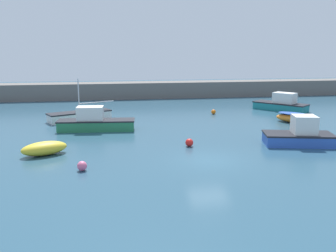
{
  "coord_description": "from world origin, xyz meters",
  "views": [
    {
      "loc": [
        -6.18,
        -21.8,
        6.9
      ],
      "look_at": [
        -1.55,
        6.55,
        0.9
      ],
      "focal_mm": 40.0,
      "sensor_mm": 36.0,
      "label": 1
    }
  ],
  "objects_px": {
    "rowboat_with_red_cover": "(294,118)",
    "motorboat_with_cabin": "(300,135)",
    "mooring_buoy_red": "(189,143)",
    "open_tender_yellow": "(44,148)",
    "motorboat_grey_hull": "(95,122)",
    "mooring_buoy_orange": "(213,112)",
    "sailboat_twin_hulled": "(80,116)",
    "mooring_buoy_pink": "(82,166)",
    "cabin_cruiser_white": "(282,104)"
  },
  "relations": [
    {
      "from": "motorboat_grey_hull",
      "to": "cabin_cruiser_white",
      "type": "relative_size",
      "value": 1.12
    },
    {
      "from": "cabin_cruiser_white",
      "to": "mooring_buoy_red",
      "type": "height_order",
      "value": "cabin_cruiser_white"
    },
    {
      "from": "open_tender_yellow",
      "to": "motorboat_grey_hull",
      "type": "xyz_separation_m",
      "value": [
        3.07,
        7.13,
        0.28
      ]
    },
    {
      "from": "cabin_cruiser_white",
      "to": "open_tender_yellow",
      "type": "bearing_deg",
      "value": 81.85
    },
    {
      "from": "mooring_buoy_orange",
      "to": "open_tender_yellow",
      "type": "bearing_deg",
      "value": -139.16
    },
    {
      "from": "motorboat_grey_hull",
      "to": "sailboat_twin_hulled",
      "type": "height_order",
      "value": "sailboat_twin_hulled"
    },
    {
      "from": "sailboat_twin_hulled",
      "to": "mooring_buoy_red",
      "type": "xyz_separation_m",
      "value": [
        8.38,
        -11.28,
        -0.17
      ]
    },
    {
      "from": "rowboat_with_red_cover",
      "to": "cabin_cruiser_white",
      "type": "xyz_separation_m",
      "value": [
        2.0,
        6.77,
        0.24
      ]
    },
    {
      "from": "motorboat_with_cabin",
      "to": "mooring_buoy_pink",
      "type": "relative_size",
      "value": 9.36
    },
    {
      "from": "open_tender_yellow",
      "to": "sailboat_twin_hulled",
      "type": "xyz_separation_m",
      "value": [
        1.49,
        11.87,
        0.01
      ]
    },
    {
      "from": "cabin_cruiser_white",
      "to": "sailboat_twin_hulled",
      "type": "relative_size",
      "value": 0.92
    },
    {
      "from": "motorboat_grey_hull",
      "to": "mooring_buoy_orange",
      "type": "height_order",
      "value": "motorboat_grey_hull"
    },
    {
      "from": "cabin_cruiser_white",
      "to": "mooring_buoy_red",
      "type": "xyz_separation_m",
      "value": [
        -13.63,
        -13.7,
        -0.44
      ]
    },
    {
      "from": "sailboat_twin_hulled",
      "to": "mooring_buoy_orange",
      "type": "height_order",
      "value": "sailboat_twin_hulled"
    },
    {
      "from": "motorboat_with_cabin",
      "to": "mooring_buoy_red",
      "type": "bearing_deg",
      "value": 7.14
    },
    {
      "from": "motorboat_grey_hull",
      "to": "mooring_buoy_red",
      "type": "height_order",
      "value": "motorboat_grey_hull"
    },
    {
      "from": "open_tender_yellow",
      "to": "sailboat_twin_hulled",
      "type": "relative_size",
      "value": 0.51
    },
    {
      "from": "cabin_cruiser_white",
      "to": "motorboat_with_cabin",
      "type": "bearing_deg",
      "value": 119.38
    },
    {
      "from": "rowboat_with_red_cover",
      "to": "open_tender_yellow",
      "type": "bearing_deg",
      "value": 70.11
    },
    {
      "from": "open_tender_yellow",
      "to": "rowboat_with_red_cover",
      "type": "distance_m",
      "value": 22.78
    },
    {
      "from": "sailboat_twin_hulled",
      "to": "mooring_buoy_orange",
      "type": "bearing_deg",
      "value": 160.63
    },
    {
      "from": "rowboat_with_red_cover",
      "to": "sailboat_twin_hulled",
      "type": "xyz_separation_m",
      "value": [
        -20.01,
        4.35,
        -0.03
      ]
    },
    {
      "from": "rowboat_with_red_cover",
      "to": "motorboat_with_cabin",
      "type": "relative_size",
      "value": 0.69
    },
    {
      "from": "motorboat_grey_hull",
      "to": "mooring_buoy_orange",
      "type": "relative_size",
      "value": 13.59
    },
    {
      "from": "motorboat_with_cabin",
      "to": "cabin_cruiser_white",
      "type": "xyz_separation_m",
      "value": [
        5.62,
        14.5,
        0.01
      ]
    },
    {
      "from": "motorboat_with_cabin",
      "to": "sailboat_twin_hulled",
      "type": "distance_m",
      "value": 20.36
    },
    {
      "from": "open_tender_yellow",
      "to": "cabin_cruiser_white",
      "type": "xyz_separation_m",
      "value": [
        23.5,
        14.29,
        0.28
      ]
    },
    {
      "from": "motorboat_with_cabin",
      "to": "mooring_buoy_red",
      "type": "relative_size",
      "value": 9.24
    },
    {
      "from": "motorboat_grey_hull",
      "to": "cabin_cruiser_white",
      "type": "bearing_deg",
      "value": 24.4
    },
    {
      "from": "motorboat_grey_hull",
      "to": "mooring_buoy_orange",
      "type": "distance_m",
      "value": 13.67
    },
    {
      "from": "open_tender_yellow",
      "to": "sailboat_twin_hulled",
      "type": "distance_m",
      "value": 11.96
    },
    {
      "from": "motorboat_grey_hull",
      "to": "mooring_buoy_pink",
      "type": "relative_size",
      "value": 11.82
    },
    {
      "from": "open_tender_yellow",
      "to": "rowboat_with_red_cover",
      "type": "xyz_separation_m",
      "value": [
        21.5,
        7.52,
        0.04
      ]
    },
    {
      "from": "motorboat_with_cabin",
      "to": "mooring_buoy_orange",
      "type": "bearing_deg",
      "value": -66.26
    },
    {
      "from": "sailboat_twin_hulled",
      "to": "mooring_buoy_pink",
      "type": "bearing_deg",
      "value": 69.23
    },
    {
      "from": "open_tender_yellow",
      "to": "motorboat_with_cabin",
      "type": "bearing_deg",
      "value": 154.84
    },
    {
      "from": "mooring_buoy_pink",
      "to": "mooring_buoy_orange",
      "type": "bearing_deg",
      "value": 53.18
    },
    {
      "from": "open_tender_yellow",
      "to": "motorboat_grey_hull",
      "type": "relative_size",
      "value": 0.5
    },
    {
      "from": "sailboat_twin_hulled",
      "to": "mooring_buoy_orange",
      "type": "distance_m",
      "value": 13.87
    },
    {
      "from": "motorboat_with_cabin",
      "to": "mooring_buoy_pink",
      "type": "distance_m",
      "value": 15.64
    },
    {
      "from": "rowboat_with_red_cover",
      "to": "mooring_buoy_red",
      "type": "xyz_separation_m",
      "value": [
        -11.63,
        -6.93,
        -0.2
      ]
    },
    {
      "from": "rowboat_with_red_cover",
      "to": "mooring_buoy_pink",
      "type": "height_order",
      "value": "rowboat_with_red_cover"
    },
    {
      "from": "motorboat_with_cabin",
      "to": "mooring_buoy_orange",
      "type": "distance_m",
      "value": 13.69
    },
    {
      "from": "motorboat_grey_hull",
      "to": "mooring_buoy_orange",
      "type": "xyz_separation_m",
      "value": [
        12.23,
        6.09,
        -0.48
      ]
    },
    {
      "from": "rowboat_with_red_cover",
      "to": "cabin_cruiser_white",
      "type": "relative_size",
      "value": 0.61
    },
    {
      "from": "rowboat_with_red_cover",
      "to": "mooring_buoy_red",
      "type": "bearing_deg",
      "value": 81.63
    },
    {
      "from": "cabin_cruiser_white",
      "to": "mooring_buoy_pink",
      "type": "bearing_deg",
      "value": 91.31
    },
    {
      "from": "mooring_buoy_red",
      "to": "mooring_buoy_pink",
      "type": "xyz_separation_m",
      "value": [
        -7.23,
        -4.27,
        -0.0
      ]
    },
    {
      "from": "open_tender_yellow",
      "to": "mooring_buoy_pink",
      "type": "bearing_deg",
      "value": 101.13
    },
    {
      "from": "sailboat_twin_hulled",
      "to": "motorboat_with_cabin",
      "type": "bearing_deg",
      "value": 118.62
    }
  ]
}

